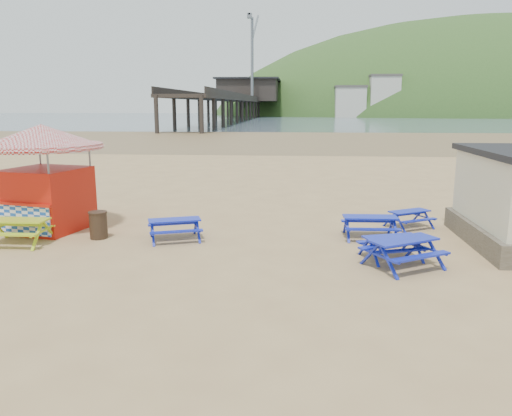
# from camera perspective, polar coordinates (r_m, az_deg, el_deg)

# --- Properties ---
(ground) EXTENTS (400.00, 400.00, 0.00)m
(ground) POSITION_cam_1_polar(r_m,az_deg,el_deg) (16.16, 0.57, -4.57)
(ground) COLOR tan
(ground) RESTS_ON ground
(wet_sand) EXTENTS (400.00, 400.00, 0.00)m
(wet_sand) POSITION_cam_1_polar(r_m,az_deg,el_deg) (70.63, 3.82, 7.99)
(wet_sand) COLOR olive
(wet_sand) RESTS_ON ground
(sea) EXTENTS (400.00, 400.00, 0.00)m
(sea) POSITION_cam_1_polar(r_m,az_deg,el_deg) (185.54, 4.42, 10.25)
(sea) COLOR #4C5F6D
(sea) RESTS_ON ground
(picnic_table_blue_a) EXTENTS (2.10, 1.90, 0.73)m
(picnic_table_blue_a) POSITION_cam_1_polar(r_m,az_deg,el_deg) (17.21, -9.26, -2.45)
(picnic_table_blue_a) COLOR #0F1FA8
(picnic_table_blue_a) RESTS_ON ground
(picnic_table_blue_b) EXTENTS (1.88, 1.53, 0.77)m
(picnic_table_blue_b) POSITION_cam_1_polar(r_m,az_deg,el_deg) (17.67, 12.89, -2.15)
(picnic_table_blue_b) COLOR #0F1FA8
(picnic_table_blue_b) RESTS_ON ground
(picnic_table_blue_c) EXTENTS (1.98, 1.87, 0.66)m
(picnic_table_blue_c) POSITION_cam_1_polar(r_m,az_deg,el_deg) (19.55, 17.08, -1.23)
(picnic_table_blue_c) COLOR #0F1FA8
(picnic_table_blue_c) RESTS_ON ground
(picnic_table_blue_e) EXTENTS (1.99, 1.79, 0.69)m
(picnic_table_blue_e) POSITION_cam_1_polar(r_m,az_deg,el_deg) (15.47, 15.18, -4.40)
(picnic_table_blue_e) COLOR #0F1FA8
(picnic_table_blue_e) RESTS_ON ground
(picnic_table_blue_f) EXTENTS (2.51, 2.38, 0.83)m
(picnic_table_blue_f) POSITION_cam_1_polar(r_m,az_deg,el_deg) (14.76, 16.47, -4.97)
(picnic_table_blue_f) COLOR #0F1FA8
(picnic_table_blue_f) RESTS_ON ground
(picnic_table_yellow) EXTENTS (2.02, 1.63, 0.84)m
(picnic_table_yellow) POSITION_cam_1_polar(r_m,az_deg,el_deg) (18.28, -25.58, -2.45)
(picnic_table_yellow) COLOR #C1C90C
(picnic_table_yellow) RESTS_ON ground
(ice_cream_kiosk) EXTENTS (5.16, 5.16, 3.86)m
(ice_cream_kiosk) POSITION_cam_1_polar(r_m,az_deg,el_deg) (19.66, -23.07, 4.64)
(ice_cream_kiosk) COLOR #B5170B
(ice_cream_kiosk) RESTS_ON ground
(litter_bin) EXTENTS (0.64, 0.64, 0.94)m
(litter_bin) POSITION_cam_1_polar(r_m,az_deg,el_deg) (18.02, -17.57, -1.84)
(litter_bin) COLOR #331F17
(litter_bin) RESTS_ON ground
(pier) EXTENTS (24.00, 220.00, 39.29)m
(pier) POSITION_cam_1_polar(r_m,az_deg,el_deg) (194.65, -0.95, 11.95)
(pier) COLOR black
(pier) RESTS_ON ground
(headland_town) EXTENTS (264.00, 144.00, 108.00)m
(headland_town) POSITION_cam_1_polar(r_m,az_deg,el_deg) (261.17, 24.81, 7.45)
(headland_town) COLOR #2D4C1E
(headland_town) RESTS_ON ground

